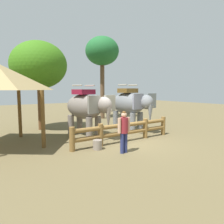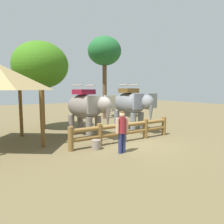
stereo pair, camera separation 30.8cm
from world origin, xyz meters
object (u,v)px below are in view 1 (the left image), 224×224
Objects in this scene: log_fence at (125,130)px; tourist_woman_in_black at (124,129)px; feed_bucket at (98,145)px; elephant_near_left at (86,108)px; tree_back_center at (102,52)px; tree_far_left at (39,65)px; elephant_center at (130,105)px.

tourist_woman_in_black is (-1.14, -1.45, 0.41)m from log_fence.
elephant_near_left is at bearing 73.98° from feed_bucket.
tree_back_center is 17.08× the size of feed_bucket.
tree_far_left is at bearing 98.08° from feed_bucket.
tree_back_center is at bearing 76.92° from elephant_center.
tree_far_left is (-1.52, 7.03, 3.13)m from tourist_woman_in_black.
elephant_near_left is at bearing -66.39° from tree_far_left.
elephant_near_left is 8.42m from tree_back_center.
tree_far_left is 0.79× the size of tree_back_center.
elephant_near_left is at bearing 118.65° from log_fence.
elephant_near_left is 8.13× the size of feed_bucket.
tree_back_center is (4.46, 5.75, 4.24)m from elephant_near_left.
tourist_woman_in_black reaches higher than feed_bucket.
log_fence is 3.17m from elephant_center.
log_fence is at bearing -64.51° from tree_far_left.
elephant_near_left is at bearing 89.41° from tourist_woman_in_black.
tree_far_left is (-4.71, 3.40, 2.50)m from elephant_center.
elephant_center is 6.32m from tree_far_left.
log_fence is at bearing 12.97° from feed_bucket.
tourist_woman_in_black is at bearing -115.98° from tree_back_center.
tree_far_left is (-1.55, 3.55, 2.53)m from elephant_near_left.
tree_back_center is (1.30, 5.61, 4.20)m from elephant_center.
feed_bucket is at bearing 122.76° from tourist_woman_in_black.
log_fence is 3.38× the size of tourist_woman_in_black.
log_fence is at bearing -113.33° from tree_back_center.
elephant_center is at bearing -103.08° from tree_back_center.
tree_back_center reaches higher than elephant_center.
log_fence is at bearing -61.35° from elephant_near_left.
tree_back_center reaches higher than tree_far_left.
elephant_center is 0.61× the size of tree_far_left.
elephant_center is at bearing 48.59° from tourist_woman_in_black.
log_fence reaches higher than feed_bucket.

